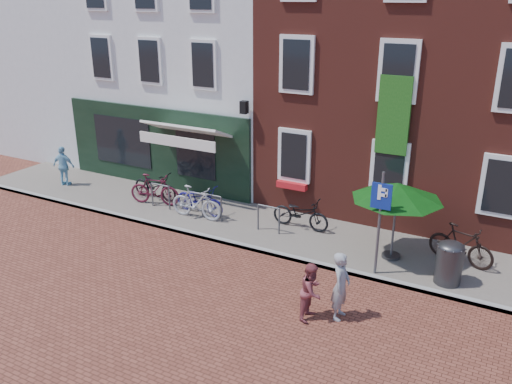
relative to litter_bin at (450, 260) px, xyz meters
The scene contains 17 objects.
ground 5.79m from the litter_bin, behind, with size 80.00×80.00×0.00m, color brown.
sidewalk 4.84m from the litter_bin, 169.51° to the left, with size 24.00×3.00×0.10m, color slate.
building_stucco 13.03m from the litter_bin, 149.26° to the left, with size 8.00×8.00×9.00m, color silver.
building_brick_mid 8.54m from the litter_bin, 120.24° to the left, with size 6.00×8.00×10.00m, color maroon.
filler_left 19.67m from the litter_bin, 160.72° to the left, with size 7.00×8.00×9.00m, color silver.
litter_bin is the anchor object (origin of this frame).
parking_sign 2.06m from the litter_bin, 167.12° to the right, with size 0.50×0.08×2.71m.
parasol 2.19m from the litter_bin, 156.64° to the left, with size 2.38×2.38×2.23m.
woman 3.14m from the litter_bin, 126.52° to the right, with size 0.58×0.38×1.58m, color gray.
boy 3.73m from the litter_bin, 130.47° to the right, with size 0.65×0.50×1.33m, color brown.
cafe_person 13.73m from the litter_bin, behind, with size 0.86×0.36×1.47m, color #88C2DB.
bicycle_0 9.97m from the litter_bin, behind, with size 0.63×1.81×0.95m, color black.
bicycle_1 9.60m from the litter_bin, behind, with size 0.50×1.76×1.06m, color #4D1322.
bicycle_2 7.84m from the litter_bin, behind, with size 0.63×1.81×0.95m, color #110D59.
bicycle_3 7.70m from the litter_bin, behind, with size 0.50×1.76×1.06m, color #A4A4A7.
bicycle_4 4.67m from the litter_bin, 164.18° to the left, with size 0.63×1.81×0.95m, color black.
bicycle_5 1.22m from the litter_bin, 85.30° to the left, with size 0.50×1.76×1.06m, color black.
Camera 1 is at (6.99, -11.64, 6.75)m, focal length 37.12 mm.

